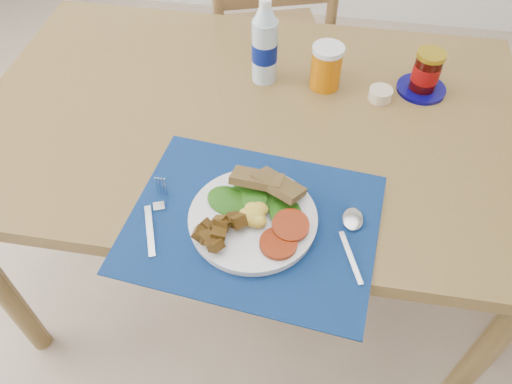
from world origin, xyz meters
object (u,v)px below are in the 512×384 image
chair_far (269,21)px  water_bottle (265,46)px  jam_on_saucer (426,74)px  juice_glass (326,68)px  breakfast_plate (250,218)px

chair_far → water_bottle: (0.06, -0.54, 0.25)m
water_bottle → jam_on_saucer: size_ratio=1.79×
juice_glass → jam_on_saucer: size_ratio=0.87×
chair_far → jam_on_saucer: chair_far is taller
breakfast_plate → juice_glass: bearing=90.4°
water_bottle → chair_far: bearing=96.5°
chair_far → jam_on_saucer: size_ratio=9.31×
breakfast_plate → water_bottle: water_bottle is taller
juice_glass → chair_far: bearing=112.6°
chair_far → juice_glass: bearing=94.8°
breakfast_plate → water_bottle: 0.50m
chair_far → breakfast_plate: 1.05m
water_bottle → juice_glass: (0.16, -0.00, -0.05)m
breakfast_plate → juice_glass: juice_glass is taller
jam_on_saucer → juice_glass: bearing=-175.3°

